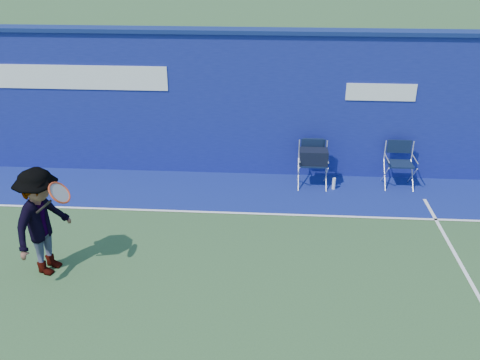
# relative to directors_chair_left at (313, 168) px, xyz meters

# --- Properties ---
(ground) EXTENTS (80.00, 80.00, 0.00)m
(ground) POSITION_rel_directors_chair_left_xyz_m (-2.29, -4.49, -0.41)
(ground) COLOR #2F522C
(ground) RESTS_ON ground
(stadium_wall) EXTENTS (24.00, 0.50, 3.08)m
(stadium_wall) POSITION_rel_directors_chair_left_xyz_m (-2.29, 0.71, 1.14)
(stadium_wall) COLOR navy
(stadium_wall) RESTS_ON ground
(out_of_bounds_strip) EXTENTS (24.00, 1.80, 0.01)m
(out_of_bounds_strip) POSITION_rel_directors_chair_left_xyz_m (-2.29, -0.39, -0.41)
(out_of_bounds_strip) COLOR navy
(out_of_bounds_strip) RESTS_ON ground
(court_lines) EXTENTS (24.00, 12.00, 0.01)m
(court_lines) POSITION_rel_directors_chair_left_xyz_m (-2.29, -3.89, -0.40)
(court_lines) COLOR white
(court_lines) RESTS_ON out_of_bounds_strip
(directors_chair_left) EXTENTS (0.57, 0.53, 0.97)m
(directors_chair_left) POSITION_rel_directors_chair_left_xyz_m (0.00, 0.00, 0.00)
(directors_chair_left) COLOR silver
(directors_chair_left) RESTS_ON ground
(directors_chair_right) EXTENTS (0.56, 0.51, 0.94)m
(directors_chair_right) POSITION_rel_directors_chair_left_xyz_m (1.79, 0.11, -0.11)
(directors_chair_right) COLOR silver
(directors_chair_right) RESTS_ON ground
(water_bottle) EXTENTS (0.07, 0.07, 0.25)m
(water_bottle) POSITION_rel_directors_chair_left_xyz_m (0.44, -0.13, -0.28)
(water_bottle) COLOR white
(water_bottle) RESTS_ON ground
(tennis_player) EXTENTS (1.01, 1.25, 1.74)m
(tennis_player) POSITION_rel_directors_chair_left_xyz_m (-4.27, -3.26, 0.46)
(tennis_player) COLOR #EA4738
(tennis_player) RESTS_ON ground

